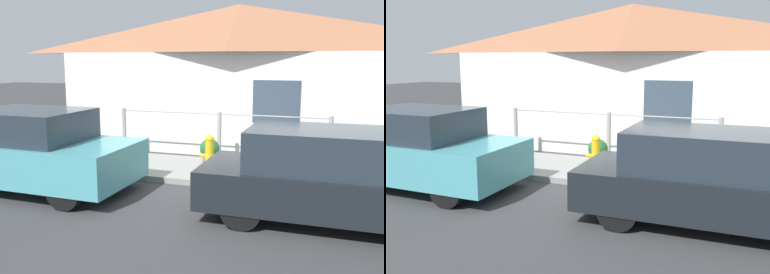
% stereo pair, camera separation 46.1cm
% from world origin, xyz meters
% --- Properties ---
extents(ground_plane, '(60.00, 60.00, 0.00)m').
position_xyz_m(ground_plane, '(0.00, 0.00, 0.00)').
color(ground_plane, '#38383A').
extents(sidewalk, '(24.00, 1.93, 0.12)m').
position_xyz_m(sidewalk, '(0.00, 0.96, 0.06)').
color(sidewalk, gray).
rests_on(sidewalk, ground_plane).
extents(house, '(9.60, 2.23, 3.79)m').
position_xyz_m(house, '(0.00, 3.61, 2.99)').
color(house, white).
rests_on(house, ground_plane).
extents(fence, '(4.90, 0.10, 1.11)m').
position_xyz_m(fence, '(0.00, 1.78, 0.73)').
color(fence, '#999993').
rests_on(fence, sidewalk).
extents(car_left, '(3.67, 1.87, 1.49)m').
position_xyz_m(car_left, '(-2.72, -1.09, 0.74)').
color(car_left, teal).
rests_on(car_left, ground_plane).
extents(car_right, '(3.79, 1.62, 1.40)m').
position_xyz_m(car_right, '(2.40, -1.09, 0.69)').
color(car_right, black).
rests_on(car_right, ground_plane).
extents(fire_hydrant, '(0.39, 0.17, 0.81)m').
position_xyz_m(fire_hydrant, '(0.14, 0.50, 0.54)').
color(fire_hydrant, yellow).
rests_on(fire_hydrant, sidewalk).
extents(potted_plant_near_hydrant, '(0.43, 0.43, 0.58)m').
position_xyz_m(potted_plant_near_hydrant, '(-0.07, 1.25, 0.43)').
color(potted_plant_near_hydrant, slate).
rests_on(potted_plant_near_hydrant, sidewalk).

